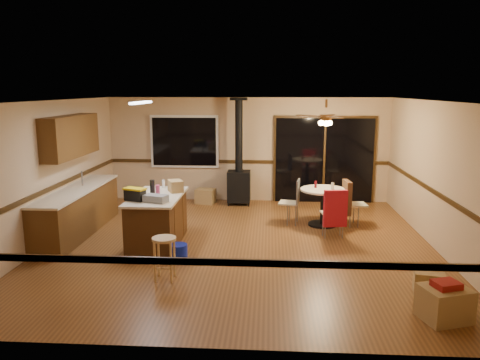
# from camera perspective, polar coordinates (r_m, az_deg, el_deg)

# --- Properties ---
(floor) EXTENTS (7.00, 7.00, 0.00)m
(floor) POSITION_cam_1_polar(r_m,az_deg,el_deg) (8.65, -0.13, -7.88)
(floor) COLOR brown
(floor) RESTS_ON ground
(ceiling) EXTENTS (7.00, 7.00, 0.00)m
(ceiling) POSITION_cam_1_polar(r_m,az_deg,el_deg) (8.18, -0.13, 9.61)
(ceiling) COLOR silver
(ceiling) RESTS_ON ground
(wall_back) EXTENTS (7.00, 0.00, 7.00)m
(wall_back) POSITION_cam_1_polar(r_m,az_deg,el_deg) (11.77, 0.98, 3.70)
(wall_back) COLOR tan
(wall_back) RESTS_ON ground
(wall_front) EXTENTS (7.00, 0.00, 7.00)m
(wall_front) POSITION_cam_1_polar(r_m,az_deg,el_deg) (4.93, -2.79, -6.77)
(wall_front) COLOR tan
(wall_front) RESTS_ON ground
(wall_left) EXTENTS (0.00, 7.00, 7.00)m
(wall_left) POSITION_cam_1_polar(r_m,az_deg,el_deg) (9.23, -22.38, 0.82)
(wall_left) COLOR tan
(wall_left) RESTS_ON ground
(wall_right) EXTENTS (0.00, 7.00, 7.00)m
(wall_right) POSITION_cam_1_polar(r_m,az_deg,el_deg) (8.81, 23.22, 0.31)
(wall_right) COLOR tan
(wall_right) RESTS_ON ground
(chair_rail) EXTENTS (7.00, 7.00, 0.08)m
(chair_rail) POSITION_cam_1_polar(r_m,az_deg,el_deg) (8.37, -0.13, -1.40)
(chair_rail) COLOR #36230D
(chair_rail) RESTS_ON ground
(window) EXTENTS (1.72, 0.10, 1.32)m
(window) POSITION_cam_1_polar(r_m,az_deg,el_deg) (11.88, -6.79, 4.67)
(window) COLOR black
(window) RESTS_ON ground
(sliding_door) EXTENTS (2.52, 0.10, 2.10)m
(sliding_door) POSITION_cam_1_polar(r_m,az_deg,el_deg) (11.82, 10.21, 2.34)
(sliding_door) COLOR black
(sliding_door) RESTS_ON ground
(lower_cabinets) EXTENTS (0.60, 3.00, 0.86)m
(lower_cabinets) POSITION_cam_1_polar(r_m,az_deg,el_deg) (9.73, -19.13, -3.71)
(lower_cabinets) COLOR #543415
(lower_cabinets) RESTS_ON ground
(countertop) EXTENTS (0.64, 3.04, 0.04)m
(countertop) POSITION_cam_1_polar(r_m,az_deg,el_deg) (9.63, -19.30, -1.12)
(countertop) COLOR beige
(countertop) RESTS_ON lower_cabinets
(upper_cabinets) EXTENTS (0.35, 2.00, 0.80)m
(upper_cabinets) POSITION_cam_1_polar(r_m,az_deg,el_deg) (9.71, -19.92, 5.04)
(upper_cabinets) COLOR #543415
(upper_cabinets) RESTS_ON ground
(kitchen_island) EXTENTS (0.88, 1.68, 0.90)m
(kitchen_island) POSITION_cam_1_polar(r_m,az_deg,el_deg) (8.73, -10.03, -4.75)
(kitchen_island) COLOR #3E230F
(kitchen_island) RESTS_ON ground
(wood_stove) EXTENTS (0.55, 0.50, 2.52)m
(wood_stove) POSITION_cam_1_polar(r_m,az_deg,el_deg) (11.42, -0.14, 0.58)
(wood_stove) COLOR black
(wood_stove) RESTS_ON ground
(ceiling_fan) EXTENTS (0.24, 0.24, 0.55)m
(ceiling_fan) POSITION_cam_1_polar(r_m,az_deg,el_deg) (9.59, 10.41, 7.33)
(ceiling_fan) COLOR brown
(ceiling_fan) RESTS_ON ceiling
(fluorescent_strip) EXTENTS (0.10, 1.20, 0.04)m
(fluorescent_strip) POSITION_cam_1_polar(r_m,az_deg,el_deg) (8.78, -11.96, 9.21)
(fluorescent_strip) COLOR white
(fluorescent_strip) RESTS_ON ceiling
(toolbox_grey) EXTENTS (0.45, 0.33, 0.12)m
(toolbox_grey) POSITION_cam_1_polar(r_m,az_deg,el_deg) (8.14, -10.24, -2.23)
(toolbox_grey) COLOR slate
(toolbox_grey) RESTS_ON kitchen_island
(toolbox_black) EXTENTS (0.39, 0.29, 0.19)m
(toolbox_black) POSITION_cam_1_polar(r_m,az_deg,el_deg) (8.31, -12.68, -1.81)
(toolbox_black) COLOR black
(toolbox_black) RESTS_ON kitchen_island
(toolbox_yellow_lid) EXTENTS (0.43, 0.33, 0.03)m
(toolbox_yellow_lid) POSITION_cam_1_polar(r_m,az_deg,el_deg) (8.29, -12.72, -1.06)
(toolbox_yellow_lid) COLOR gold
(toolbox_yellow_lid) RESTS_ON toolbox_black
(box_on_island) EXTENTS (0.35, 0.39, 0.22)m
(box_on_island) POSITION_cam_1_polar(r_m,az_deg,el_deg) (8.88, -7.86, -0.73)
(box_on_island) COLOR olive
(box_on_island) RESTS_ON kitchen_island
(bottle_dark) EXTENTS (0.10, 0.10, 0.31)m
(bottle_dark) POSITION_cam_1_polar(r_m,az_deg,el_deg) (8.53, -10.63, -1.00)
(bottle_dark) COLOR black
(bottle_dark) RESTS_ON kitchen_island
(bottle_pink) EXTENTS (0.09, 0.09, 0.24)m
(bottle_pink) POSITION_cam_1_polar(r_m,az_deg,el_deg) (8.40, -9.99, -1.40)
(bottle_pink) COLOR #D84C8C
(bottle_pink) RESTS_ON kitchen_island
(bottle_white) EXTENTS (0.06, 0.06, 0.16)m
(bottle_white) POSITION_cam_1_polar(r_m,az_deg,el_deg) (9.24, -9.31, -0.48)
(bottle_white) COLOR white
(bottle_white) RESTS_ON kitchen_island
(bar_stool) EXTENTS (0.45, 0.45, 0.65)m
(bar_stool) POSITION_cam_1_polar(r_m,az_deg,el_deg) (7.13, -9.17, -9.44)
(bar_stool) COLOR tan
(bar_stool) RESTS_ON floor
(blue_bucket) EXTENTS (0.30, 0.30, 0.25)m
(blue_bucket) POSITION_cam_1_polar(r_m,az_deg,el_deg) (8.00, -7.49, -8.64)
(blue_bucket) COLOR #0C1DAA
(blue_bucket) RESTS_ON floor
(dining_table) EXTENTS (0.94, 0.94, 0.78)m
(dining_table) POSITION_cam_1_polar(r_m,az_deg,el_deg) (9.84, 10.07, -2.48)
(dining_table) COLOR black
(dining_table) RESTS_ON ground
(glass_red) EXTENTS (0.07, 0.07, 0.15)m
(glass_red) POSITION_cam_1_polar(r_m,az_deg,el_deg) (9.85, 9.21, -0.53)
(glass_red) COLOR #590C14
(glass_red) RESTS_ON dining_table
(glass_cream) EXTENTS (0.08, 0.08, 0.14)m
(glass_cream) POSITION_cam_1_polar(r_m,az_deg,el_deg) (9.74, 11.22, -0.73)
(glass_cream) COLOR beige
(glass_cream) RESTS_ON dining_table
(chair_left) EXTENTS (0.47, 0.46, 0.51)m
(chair_left) POSITION_cam_1_polar(r_m,az_deg,el_deg) (9.86, 6.59, -2.02)
(chair_left) COLOR #BAB28A
(chair_left) RESTS_ON ground
(chair_near) EXTENTS (0.48, 0.51, 0.70)m
(chair_near) POSITION_cam_1_polar(r_m,az_deg,el_deg) (8.99, 11.50, -3.40)
(chair_near) COLOR #BAB28A
(chair_near) RESTS_ON ground
(chair_right) EXTENTS (0.50, 0.46, 0.70)m
(chair_right) POSITION_cam_1_polar(r_m,az_deg,el_deg) (9.93, 13.04, -2.09)
(chair_right) COLOR #BAB28A
(chair_right) RESTS_ON ground
(box_under_window) EXTENTS (0.52, 0.45, 0.36)m
(box_under_window) POSITION_cam_1_polar(r_m,az_deg,el_deg) (11.67, -4.23, -1.97)
(box_under_window) COLOR olive
(box_under_window) RESTS_ON floor
(box_corner_a) EXTENTS (0.67, 0.61, 0.42)m
(box_corner_a) POSITION_cam_1_polar(r_m,az_deg,el_deg) (6.46, 23.67, -13.63)
(box_corner_a) COLOR olive
(box_corner_a) RESTS_ON floor
(box_corner_b) EXTENTS (0.46, 0.42, 0.32)m
(box_corner_b) POSITION_cam_1_polar(r_m,az_deg,el_deg) (7.16, 22.01, -11.48)
(box_corner_b) COLOR olive
(box_corner_b) RESTS_ON floor
(box_small_red) EXTENTS (0.36, 0.33, 0.08)m
(box_small_red) POSITION_cam_1_polar(r_m,az_deg,el_deg) (6.37, 23.85, -11.58)
(box_small_red) COLOR maroon
(box_small_red) RESTS_ON box_corner_a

